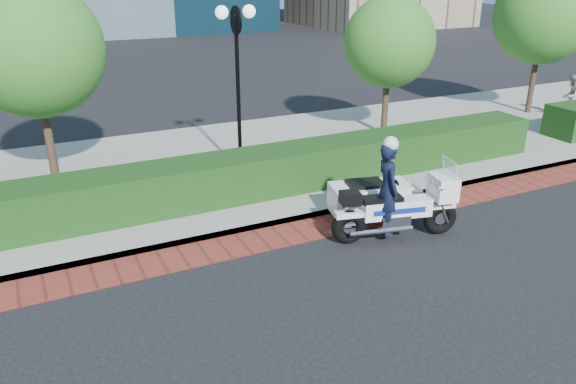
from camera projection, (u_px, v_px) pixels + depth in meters
name	position (u px, v px, depth m)	size (l,w,h in m)	color
ground	(295.00, 274.00, 10.26)	(120.00, 120.00, 0.00)	black
brick_strip	(262.00, 240.00, 11.51)	(60.00, 1.00, 0.01)	maroon
sidewalk	(196.00, 170.00, 15.22)	(60.00, 8.00, 0.15)	gray
hedge_main	(226.00, 178.00, 13.01)	(18.00, 1.20, 1.00)	black
lamppost	(237.00, 64.00, 13.88)	(1.02, 0.70, 4.21)	black
tree_b	(34.00, 49.00, 12.95)	(3.20, 3.20, 4.89)	#332319
tree_c	(389.00, 42.00, 17.17)	(2.80, 2.80, 4.30)	#332319
tree_d	(543.00, 15.00, 19.62)	(3.40, 3.40, 5.16)	#332319
police_motorcycle	(384.00, 198.00, 11.64)	(2.68, 2.23, 2.20)	black
pedestrian	(571.00, 96.00, 19.87)	(0.74, 0.58, 1.53)	#9D998B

